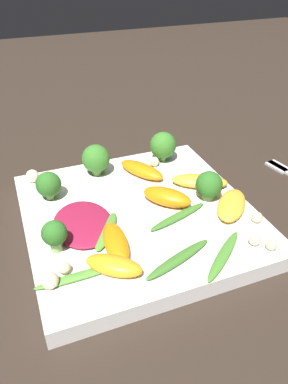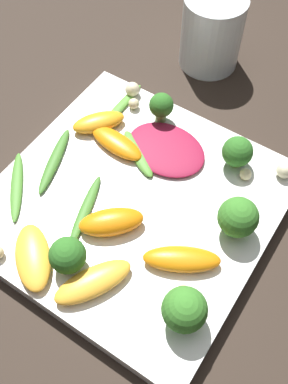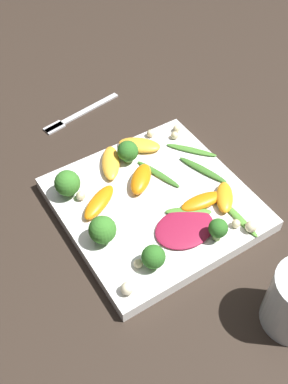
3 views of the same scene
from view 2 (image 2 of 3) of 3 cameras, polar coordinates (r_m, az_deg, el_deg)
ground_plane at (r=0.49m, az=-1.27°, el=-2.30°), size 2.40×2.40×0.00m
plate at (r=0.48m, az=-1.30°, el=-1.64°), size 0.28×0.28×0.02m
drinking_glass at (r=0.62m, az=8.61°, el=19.47°), size 0.08×0.08×0.10m
radicchio_leaf_0 at (r=0.51m, az=2.80°, el=5.48°), size 0.08×0.10×0.01m
orange_segment_0 at (r=0.51m, az=-3.54°, el=6.25°), size 0.03×0.07×0.01m
orange_segment_1 at (r=0.44m, az=4.81°, el=-8.50°), size 0.06×0.08×0.02m
orange_segment_2 at (r=0.45m, az=-4.65°, el=-3.52°), size 0.07×0.07×0.02m
orange_segment_3 at (r=0.45m, az=-13.93°, el=-8.01°), size 0.07×0.08×0.01m
orange_segment_4 at (r=0.53m, az=-5.79°, el=8.82°), size 0.06×0.06×0.02m
orange_segment_5 at (r=0.43m, az=-6.48°, el=-11.28°), size 0.08×0.06×0.02m
broccoli_floret_0 at (r=0.43m, az=-9.66°, el=-7.98°), size 0.04×0.04×0.04m
broccoli_floret_1 at (r=0.44m, az=11.85°, el=-3.19°), size 0.04×0.04×0.05m
broccoli_floret_2 at (r=0.40m, az=5.17°, el=-14.66°), size 0.04×0.04×0.05m
broccoli_floret_3 at (r=0.49m, az=11.77°, el=4.99°), size 0.03×0.03×0.04m
broccoli_floret_4 at (r=0.53m, az=2.21°, el=10.83°), size 0.03×0.03×0.04m
arugula_sprig_0 at (r=0.47m, az=-7.47°, el=-2.27°), size 0.09×0.04×0.01m
arugula_sprig_1 at (r=0.55m, az=-3.04°, el=10.73°), size 0.09×0.01×0.01m
arugula_sprig_2 at (r=0.51m, az=-11.32°, el=3.95°), size 0.09×0.04×0.01m
arugula_sprig_3 at (r=0.51m, az=-0.76°, el=4.93°), size 0.05×0.07×0.01m
arugula_sprig_4 at (r=0.50m, az=-15.87°, el=0.72°), size 0.08×0.07×0.01m
macadamia_nut_0 at (r=0.42m, az=4.96°, el=-12.63°), size 0.01×0.01×0.01m
macadamia_nut_1 at (r=0.55m, az=-1.30°, el=11.14°), size 0.01×0.01×0.01m
macadamia_nut_4 at (r=0.51m, az=17.44°, el=2.68°), size 0.02×0.02×0.02m
macadamia_nut_5 at (r=0.56m, az=-1.48°, el=12.91°), size 0.02×0.02×0.02m
macadamia_nut_6 at (r=0.50m, az=12.76°, el=2.21°), size 0.01×0.01×0.01m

